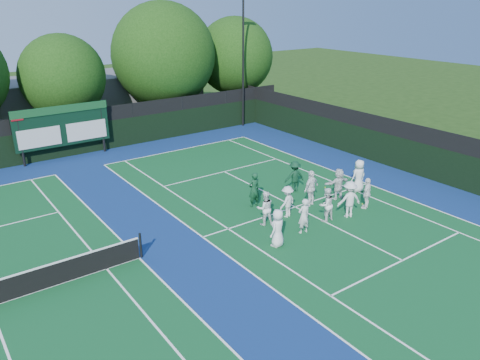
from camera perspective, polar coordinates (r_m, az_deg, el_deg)
ground at (r=23.19m, az=8.40°, el=-4.12°), size 120.00×120.00×0.00m
court_apron at (r=20.63m, az=-5.80°, el=-7.36°), size 34.00×32.00×0.01m
near_court at (r=23.84m, az=6.74°, el=-3.28°), size 11.05×23.85×0.01m
back_fence at (r=33.17m, az=-19.20°, el=5.21°), size 34.00×0.08×3.00m
divider_fence_right at (r=29.88m, az=19.76°, el=3.46°), size 0.08×32.00×3.00m
scoreboard at (r=32.32m, az=-20.86°, el=6.14°), size 6.00×0.21×3.55m
clubhouse at (r=41.64m, az=-17.45°, el=9.41°), size 18.00×6.00×4.00m
light_pole_right at (r=38.01m, az=0.39°, el=15.88°), size 1.20×0.30×10.12m
tree_c at (r=36.07m, az=-20.58°, el=11.49°), size 5.94×5.94×7.68m
tree_d at (r=38.84m, az=-9.13°, el=14.55°), size 8.17×8.17×9.80m
tree_e at (r=42.44m, az=-0.55°, el=14.68°), size 6.68×6.68×8.52m
tennis_ball_0 at (r=20.24m, az=3.98°, el=-7.80°), size 0.07×0.07×0.07m
tennis_ball_2 at (r=24.75m, az=14.70°, el=-2.85°), size 0.07×0.07×0.07m
tennis_ball_3 at (r=21.66m, az=-6.08°, el=-5.81°), size 0.07×0.07×0.07m
tennis_ball_5 at (r=26.45m, az=10.35°, el=-0.89°), size 0.07×0.07×0.07m
player_front_0 at (r=19.81m, az=4.62°, el=-5.85°), size 0.96×0.79×1.68m
player_front_1 at (r=21.02m, az=7.79°, el=-4.37°), size 0.63×0.44×1.66m
player_front_2 at (r=22.31m, az=10.46°, el=-2.97°), size 0.83×0.65×1.66m
player_front_3 at (r=22.91m, az=13.17°, el=-2.31°), size 1.33×1.02×1.82m
player_front_4 at (r=24.11m, az=15.21°, el=-1.55°), size 1.03×0.73×1.62m
player_back_0 at (r=21.62m, az=3.07°, el=-3.45°), size 0.97×0.87×1.65m
player_back_1 at (r=22.48m, az=5.78°, el=-2.64°), size 1.12×0.80×1.56m
player_back_2 at (r=23.83m, az=8.66°, el=-0.97°), size 1.16×0.67×1.87m
player_back_3 at (r=24.90m, az=11.90°, el=-0.45°), size 1.59×0.66×1.67m
player_back_4 at (r=26.05m, az=14.27°, el=0.48°), size 0.94×0.67×1.81m
coach_left at (r=23.42m, az=1.72°, el=-1.19°), size 0.67×0.45×1.82m
coach_right at (r=25.46m, az=6.67°, el=0.43°), size 1.25×0.93×1.72m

